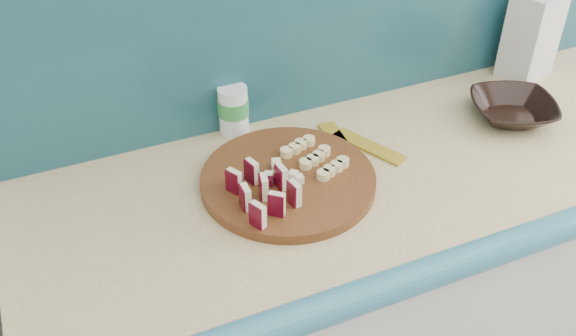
# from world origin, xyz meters

# --- Properties ---
(kitchen_counter) EXTENTS (2.20, 0.63, 0.91)m
(kitchen_counter) POSITION_xyz_m (0.10, 1.50, 0.46)
(kitchen_counter) COLOR silver
(kitchen_counter) RESTS_ON ground
(cutting_board) EXTENTS (0.46, 0.46, 0.02)m
(cutting_board) POSITION_xyz_m (-0.43, 1.53, 0.92)
(cutting_board) COLOR #44240E
(cutting_board) RESTS_ON kitchen_counter
(apple_wedges) EXTENTS (0.12, 0.16, 0.05)m
(apple_wedges) POSITION_xyz_m (-0.50, 1.48, 0.96)
(apple_wedges) COLOR beige
(apple_wedges) RESTS_ON cutting_board
(apple_chunks) EXTENTS (0.06, 0.06, 0.02)m
(apple_chunks) POSITION_xyz_m (-0.45, 1.52, 0.94)
(apple_chunks) COLOR #FBECC9
(apple_chunks) RESTS_ON cutting_board
(banana_slices) EXTENTS (0.12, 0.15, 0.02)m
(banana_slices) POSITION_xyz_m (-0.35, 1.55, 0.94)
(banana_slices) COLOR #DECA87
(banana_slices) RESTS_ON cutting_board
(brown_bowl) EXTENTS (0.25, 0.25, 0.05)m
(brown_bowl) POSITION_xyz_m (0.16, 1.55, 0.93)
(brown_bowl) COLOR black
(brown_bowl) RESTS_ON kitchen_counter
(flour_bag) EXTENTS (0.16, 0.13, 0.23)m
(flour_bag) POSITION_xyz_m (0.33, 1.71, 1.02)
(flour_bag) COLOR silver
(flour_bag) RESTS_ON kitchen_counter
(canister) EXTENTS (0.07, 0.07, 0.11)m
(canister) POSITION_xyz_m (-0.46, 1.76, 0.97)
(canister) COLOR white
(canister) RESTS_ON kitchen_counter
(banana_peel) EXTENTS (0.25, 0.21, 0.01)m
(banana_peel) POSITION_xyz_m (-0.27, 1.59, 0.91)
(banana_peel) COLOR gold
(banana_peel) RESTS_ON kitchen_counter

